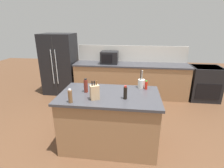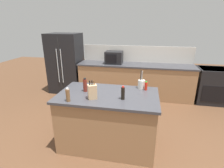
% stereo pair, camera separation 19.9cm
% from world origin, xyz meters
% --- Properties ---
extents(ground_plane, '(14.00, 14.00, 0.00)m').
position_xyz_m(ground_plane, '(0.00, 0.00, 0.00)').
color(ground_plane, brown).
extents(back_counter_run, '(3.17, 0.66, 0.94)m').
position_xyz_m(back_counter_run, '(0.30, 2.20, 0.47)').
color(back_counter_run, '#936B47').
rests_on(back_counter_run, ground_plane).
extents(wall_backsplash, '(3.13, 0.03, 0.46)m').
position_xyz_m(wall_backsplash, '(0.30, 2.52, 1.17)').
color(wall_backsplash, beige).
rests_on(wall_backsplash, back_counter_run).
extents(kitchen_island, '(1.61, 0.94, 0.94)m').
position_xyz_m(kitchen_island, '(0.00, 0.00, 0.47)').
color(kitchen_island, '#936B47').
rests_on(kitchen_island, ground_plane).
extents(refrigerator, '(0.92, 0.75, 1.73)m').
position_xyz_m(refrigerator, '(-1.79, 2.25, 0.87)').
color(refrigerator, black).
rests_on(refrigerator, ground_plane).
extents(range_oven, '(0.76, 0.65, 0.92)m').
position_xyz_m(range_oven, '(2.31, 2.20, 0.47)').
color(range_oven, black).
rests_on(range_oven, ground_plane).
extents(microwave, '(0.47, 0.39, 0.34)m').
position_xyz_m(microwave, '(-0.30, 2.20, 1.11)').
color(microwave, black).
rests_on(microwave, back_counter_run).
extents(knife_block, '(0.16, 0.15, 0.29)m').
position_xyz_m(knife_block, '(-0.19, -0.22, 1.05)').
color(knife_block, tan).
rests_on(knife_block, kitchen_island).
extents(utensil_crock, '(0.12, 0.12, 0.32)m').
position_xyz_m(utensil_crock, '(0.52, 0.37, 1.02)').
color(utensil_crock, beige).
rests_on(utensil_crock, kitchen_island).
extents(soy_sauce_bottle, '(0.06, 0.06, 0.21)m').
position_xyz_m(soy_sauce_bottle, '(0.26, -0.15, 1.04)').
color(soy_sauce_bottle, black).
rests_on(soy_sauce_bottle, kitchen_island).
extents(vinegar_bottle, '(0.07, 0.07, 0.23)m').
position_xyz_m(vinegar_bottle, '(-0.39, 0.04, 1.05)').
color(vinegar_bottle, maroon).
rests_on(vinegar_bottle, kitchen_island).
extents(pepper_grinder, '(0.06, 0.06, 0.21)m').
position_xyz_m(pepper_grinder, '(-0.51, -0.37, 1.04)').
color(pepper_grinder, brown).
rests_on(pepper_grinder, kitchen_island).
extents(hot_sauce_bottle, '(0.05, 0.05, 0.15)m').
position_xyz_m(hot_sauce_bottle, '(0.60, 0.30, 1.01)').
color(hot_sauce_bottle, red).
rests_on(hot_sauce_bottle, kitchen_island).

